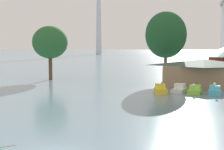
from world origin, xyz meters
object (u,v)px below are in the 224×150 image
object	(u,v)px
pedal_boat_yellow	(160,90)
shoreline_tree_mid	(166,35)
pedal_boat_lime	(195,90)
boathouse	(203,72)
pedal_boat_white	(179,89)
shoreline_tree_tall_left	(50,42)
pedal_boat_cyan	(215,91)

from	to	relation	value
pedal_boat_yellow	shoreline_tree_mid	size ratio (longest dim) A/B	0.20
pedal_boat_yellow	pedal_boat_lime	world-z (taller)	pedal_boat_yellow
boathouse	shoreline_tree_mid	size ratio (longest dim) A/B	1.04
pedal_boat_lime	boathouse	world-z (taller)	boathouse
pedal_boat_yellow	pedal_boat_white	distance (m)	2.94
pedal_boat_white	shoreline_tree_tall_left	size ratio (longest dim) A/B	0.27
pedal_boat_lime	boathouse	bearing A→B (deg)	179.31
pedal_boat_white	pedal_boat_lime	size ratio (longest dim) A/B	0.89
pedal_boat_cyan	shoreline_tree_mid	size ratio (longest dim) A/B	0.19
pedal_boat_white	shoreline_tree_tall_left	world-z (taller)	shoreline_tree_tall_left
pedal_boat_yellow	boathouse	distance (m)	10.96
pedal_boat_yellow	pedal_boat_cyan	bearing A→B (deg)	74.70
pedal_boat_white	pedal_boat_yellow	bearing A→B (deg)	-39.71
pedal_boat_cyan	pedal_boat_lime	bearing A→B (deg)	-103.09
pedal_boat_yellow	shoreline_tree_tall_left	distance (m)	26.93
pedal_boat_white	shoreline_tree_tall_left	bearing A→B (deg)	-99.88
pedal_boat_cyan	boathouse	xyz separation A→B (m)	(-1.24, 9.07, 1.74)
pedal_boat_lime	boathouse	size ratio (longest dim) A/B	0.24
boathouse	shoreline_tree_tall_left	xyz separation A→B (m)	(-28.08, 4.31, 4.88)
pedal_boat_yellow	shoreline_tree_mid	world-z (taller)	shoreline_tree_mid
boathouse	shoreline_tree_tall_left	world-z (taller)	shoreline_tree_tall_left
pedal_boat_white	pedal_boat_lime	distance (m)	2.20
pedal_boat_cyan	shoreline_tree_tall_left	distance (m)	32.91
pedal_boat_cyan	shoreline_tree_mid	xyz separation A→B (m)	(-7.56, 14.69, 7.90)
pedal_boat_lime	shoreline_tree_mid	distance (m)	16.76
pedal_boat_yellow	pedal_boat_white	bearing A→B (deg)	108.49
pedal_boat_white	shoreline_tree_tall_left	xyz separation A→B (m)	(-24.76, 11.82, 6.68)
pedal_boat_yellow	pedal_boat_cyan	world-z (taller)	pedal_boat_yellow
pedal_boat_white	shoreline_tree_mid	distance (m)	15.63
pedal_boat_cyan	shoreline_tree_tall_left	xyz separation A→B (m)	(-29.32, 13.38, 6.63)
pedal_boat_cyan	shoreline_tree_tall_left	bearing A→B (deg)	-108.92
pedal_boat_yellow	pedal_boat_cyan	size ratio (longest dim) A/B	1.04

